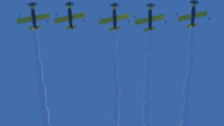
{
  "coord_description": "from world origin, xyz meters",
  "views": [
    {
      "loc": [
        36.69,
        -15.42,
        1.81
      ],
      "look_at": [
        -15.81,
        4.48,
        92.14
      ],
      "focal_mm": 69.39,
      "sensor_mm": 36.0,
      "label": 1
    }
  ],
  "objects_px": {
    "airplane_lead": "(193,14)",
    "airplane_left_wingman": "(150,18)",
    "airplane_right_wingman": "(115,17)",
    "airplane_outer_right": "(34,17)",
    "airplane_outer_left": "(70,16)"
  },
  "relations": [
    {
      "from": "airplane_lead",
      "to": "airplane_left_wingman",
      "type": "bearing_deg",
      "value": -115.47
    },
    {
      "from": "airplane_right_wingman",
      "to": "airplane_outer_right",
      "type": "xyz_separation_m",
      "value": [
        -5.44,
        -17.8,
        -2.28
      ]
    },
    {
      "from": "airplane_outer_left",
      "to": "airplane_outer_right",
      "type": "bearing_deg",
      "value": -104.24
    },
    {
      "from": "airplane_left_wingman",
      "to": "airplane_outer_right",
      "type": "relative_size",
      "value": 1.0
    },
    {
      "from": "airplane_lead",
      "to": "airplane_right_wingman",
      "type": "xyz_separation_m",
      "value": [
        -7.74,
        -16.42,
        1.47
      ]
    },
    {
      "from": "airplane_left_wingman",
      "to": "airplane_lead",
      "type": "bearing_deg",
      "value": 64.53
    },
    {
      "from": "airplane_right_wingman",
      "to": "airplane_outer_left",
      "type": "distance_m",
      "value": 10.44
    },
    {
      "from": "airplane_outer_left",
      "to": "airplane_left_wingman",
      "type": "bearing_deg",
      "value": 68.29
    },
    {
      "from": "airplane_lead",
      "to": "airplane_right_wingman",
      "type": "height_order",
      "value": "airplane_right_wingman"
    },
    {
      "from": "airplane_left_wingman",
      "to": "airplane_outer_right",
      "type": "height_order",
      "value": "airplane_left_wingman"
    },
    {
      "from": "airplane_outer_left",
      "to": "airplane_right_wingman",
      "type": "bearing_deg",
      "value": 70.87
    },
    {
      "from": "airplane_right_wingman",
      "to": "airplane_lead",
      "type": "bearing_deg",
      "value": 64.75
    },
    {
      "from": "airplane_left_wingman",
      "to": "airplane_outer_left",
      "type": "height_order",
      "value": "airplane_outer_left"
    },
    {
      "from": "airplane_lead",
      "to": "airplane_outer_left",
      "type": "relative_size",
      "value": 1.02
    },
    {
      "from": "airplane_left_wingman",
      "to": "airplane_outer_left",
      "type": "relative_size",
      "value": 1.03
    }
  ]
}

